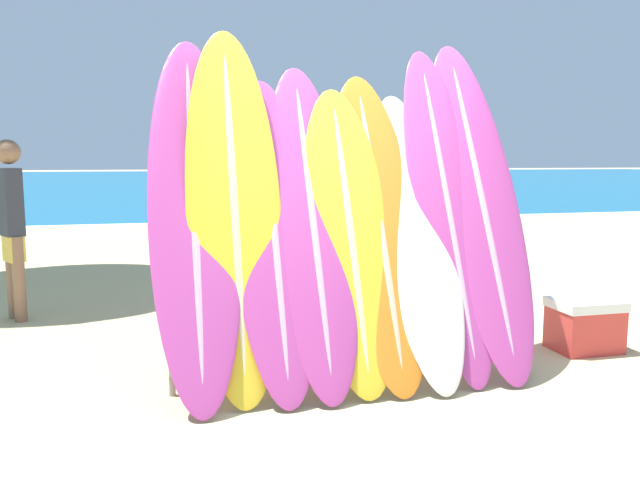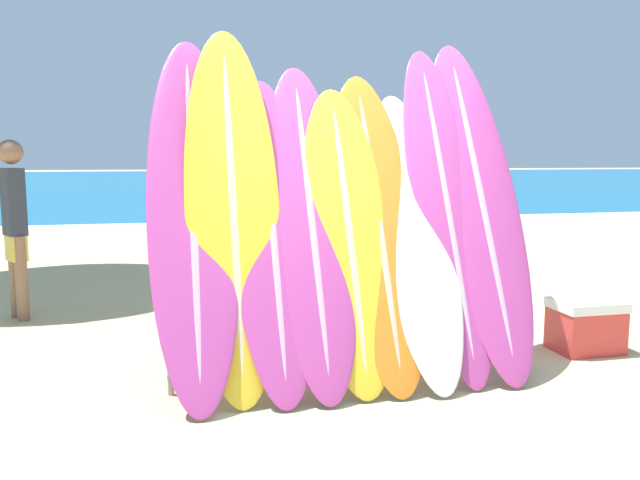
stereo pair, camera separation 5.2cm
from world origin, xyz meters
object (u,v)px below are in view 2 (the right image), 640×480
object	(u,v)px
surfboard_slot_7	(446,206)
person_near_water	(296,194)
surfboard_slot_2	(272,230)
surfboard_slot_8	(480,201)
surfboard_slot_1	(233,204)
person_mid_beach	(246,183)
person_far_right	(15,223)
surfboard_rack	(348,314)
surfboard_slot_3	(311,220)
cooler_box	(586,325)
surfboard_slot_5	(378,223)
surfboard_slot_4	(348,233)
person_far_left	(173,191)
surfboard_slot_6	(416,233)
surfboard_slot_0	(193,209)

from	to	relation	value
surfboard_slot_7	person_near_water	distance (m)	4.56
surfboard_slot_2	surfboard_slot_8	size ratio (longest dim) A/B	0.86
surfboard_slot_1	person_mid_beach	xyz separation A→B (m)	(1.08, 8.78, -0.20)
surfboard_slot_1	person_far_right	xyz separation A→B (m)	(-1.75, 2.06, -0.28)
surfboard_rack	surfboard_slot_3	bearing A→B (deg)	154.81
person_mid_beach	cooler_box	size ratio (longest dim) A/B	3.60
surfboard_slot_8	cooler_box	world-z (taller)	surfboard_slot_8
surfboard_slot_3	surfboard_slot_5	world-z (taller)	surfboard_slot_3
surfboard_slot_4	cooler_box	world-z (taller)	surfboard_slot_4
surfboard_slot_4	person_far_right	bearing A→B (deg)	139.12
surfboard_slot_4	person_far_left	bearing A→B (deg)	97.42
person_mid_beach	surfboard_slot_4	bearing A→B (deg)	149.80
person_near_water	person_mid_beach	size ratio (longest dim) A/B	1.00
surfboard_rack	person_near_water	bearing A→B (deg)	83.03
surfboard_slot_5	person_far_right	distance (m)	3.42
surfboard_slot_1	surfboard_slot_4	bearing A→B (deg)	-6.56
surfboard_slot_4	person_near_water	world-z (taller)	surfboard_slot_4
surfboard_slot_1	person_far_right	distance (m)	2.71
person_near_water	surfboard_slot_3	bearing A→B (deg)	-112.20
surfboard_slot_4	surfboard_slot_6	size ratio (longest dim) A/B	1.01
surfboard_slot_7	person_far_right	world-z (taller)	surfboard_slot_7
surfboard_slot_2	person_far_right	bearing A→B (deg)	133.17
surfboard_slot_5	surfboard_slot_6	bearing A→B (deg)	-7.26
surfboard_slot_0	person_mid_beach	distance (m)	8.86
cooler_box	surfboard_slot_3	bearing A→B (deg)	-177.65
person_far_left	cooler_box	xyz separation A→B (m)	(3.00, -8.32, -0.63)
cooler_box	person_far_right	bearing A→B (deg)	155.38
surfboard_slot_3	person_near_water	world-z (taller)	surfboard_slot_3
surfboard_slot_6	cooler_box	size ratio (longest dim) A/B	3.92
surfboard_slot_1	surfboard_slot_2	xyz separation A→B (m)	(0.24, -0.06, -0.17)
surfboard_rack	surfboard_slot_1	xyz separation A→B (m)	(-0.72, 0.14, 0.72)
surfboard_slot_0	surfboard_slot_4	bearing A→B (deg)	-6.41
surfboard_slot_5	person_mid_beach	world-z (taller)	surfboard_slot_5
surfboard_slot_6	surfboard_slot_1	bearing A→B (deg)	176.27
surfboard_slot_3	surfboard_slot_0	bearing A→B (deg)	175.46
surfboard_slot_1	surfboard_slot_5	size ratio (longest dim) A/B	1.14
person_near_water	person_mid_beach	world-z (taller)	person_near_water
surfboard_slot_4	surfboard_slot_5	distance (m)	0.22
surfboard_slot_3	cooler_box	size ratio (longest dim) A/B	4.31
surfboard_slot_1	person_far_left	size ratio (longest dim) A/B	1.53
surfboard_slot_2	cooler_box	size ratio (longest dim) A/B	4.08
person_far_right	person_near_water	bearing A→B (deg)	-80.55
surfboard_slot_2	person_near_water	distance (m)	4.72
surfboard_slot_6	person_mid_beach	xyz separation A→B (m)	(-0.12, 8.86, 0.00)
surfboard_slot_4	person_far_right	world-z (taller)	surfboard_slot_4
surfboard_slot_4	surfboard_slot_8	world-z (taller)	surfboard_slot_8
surfboard_slot_2	surfboard_slot_3	distance (m)	0.26
person_far_right	cooler_box	bearing A→B (deg)	-144.50
surfboard_slot_4	person_near_water	size ratio (longest dim) A/B	1.10
surfboard_rack	person_mid_beach	distance (m)	8.94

